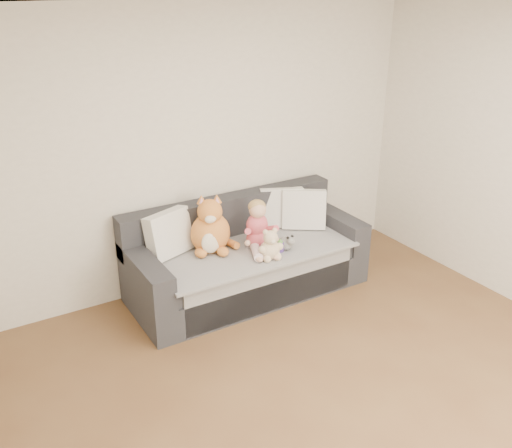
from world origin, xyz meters
The scene contains 10 objects.
room_shell centered at (0.00, 0.42, 1.30)m, with size 5.00×5.00×5.00m.
sofa centered at (0.24, 2.06, 0.31)m, with size 2.20×0.94×0.85m.
cushion_left centered at (-0.44, 2.24, 0.67)m, with size 0.48×0.33×0.41m.
cushion_right_back centered at (0.76, 2.25, 0.67)m, with size 0.46×0.35×0.40m.
cushion_right_front centered at (0.93, 2.11, 0.67)m, with size 0.46×0.39×0.40m.
toddler centered at (0.30, 1.94, 0.66)m, with size 0.32×0.47×0.46m.
plush_cat centered at (-0.09, 2.11, 0.68)m, with size 0.43×0.39×0.56m.
teddy_bear centered at (0.28, 1.69, 0.59)m, with size 0.23×0.17×0.29m.
plush_cow centered at (0.50, 1.78, 0.54)m, with size 0.13×0.20×0.16m.
sippy_cup centered at (0.43, 1.77, 0.54)m, with size 0.11×0.09×0.12m.
Camera 1 is at (-2.14, -2.09, 2.76)m, focal length 40.00 mm.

